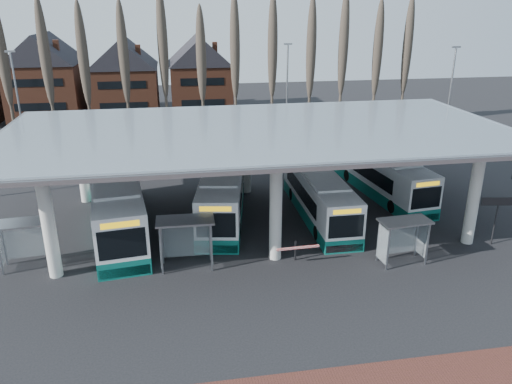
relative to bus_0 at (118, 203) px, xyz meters
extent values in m
plane|color=black|center=(9.14, -8.18, -1.73)|extent=(140.00, 140.00, 0.00)
cylinder|color=beige|center=(-2.86, -5.68, 1.27)|extent=(0.70, 0.70, 6.00)
cylinder|color=beige|center=(-2.86, 5.32, 1.27)|extent=(0.70, 0.70, 6.00)
cylinder|color=beige|center=(9.14, -5.68, 1.27)|extent=(0.70, 0.70, 6.00)
cylinder|color=beige|center=(9.14, 5.32, 1.27)|extent=(0.70, 0.70, 6.00)
cylinder|color=beige|center=(21.14, -5.68, 1.27)|extent=(0.70, 0.70, 6.00)
cylinder|color=beige|center=(21.14, 5.32, 1.27)|extent=(0.70, 0.70, 6.00)
cube|color=gray|center=(9.14, -0.18, 4.52)|extent=(32.00, 16.00, 0.12)
cube|color=silver|center=(9.14, -0.18, 4.59)|extent=(31.50, 15.50, 0.04)
cone|color=#473D33|center=(-12.86, 24.82, 5.52)|extent=(0.36, 0.36, 14.50)
ellipsoid|color=#473D33|center=(-12.86, 24.82, 7.26)|extent=(1.10, 1.10, 11.02)
cone|color=#473D33|center=(-8.86, 24.82, 5.52)|extent=(0.36, 0.36, 14.50)
ellipsoid|color=#473D33|center=(-8.86, 24.82, 7.26)|extent=(1.10, 1.10, 11.02)
cone|color=#473D33|center=(-4.86, 24.82, 5.52)|extent=(0.36, 0.36, 14.50)
ellipsoid|color=#473D33|center=(-4.86, 24.82, 7.26)|extent=(1.10, 1.10, 11.02)
cone|color=#473D33|center=(-0.86, 24.82, 5.52)|extent=(0.36, 0.36, 14.50)
ellipsoid|color=#473D33|center=(-0.86, 24.82, 7.26)|extent=(1.10, 1.10, 11.02)
cone|color=#473D33|center=(3.14, 24.82, 5.52)|extent=(0.36, 0.36, 14.50)
ellipsoid|color=#473D33|center=(3.14, 24.82, 7.26)|extent=(1.10, 1.10, 11.02)
cone|color=#473D33|center=(7.14, 24.82, 5.52)|extent=(0.36, 0.36, 14.50)
ellipsoid|color=#473D33|center=(7.14, 24.82, 7.26)|extent=(1.10, 1.10, 11.02)
cone|color=#473D33|center=(11.14, 24.82, 5.52)|extent=(0.36, 0.36, 14.50)
ellipsoid|color=#473D33|center=(11.14, 24.82, 7.26)|extent=(1.10, 1.10, 11.02)
cone|color=#473D33|center=(15.14, 24.82, 5.52)|extent=(0.36, 0.36, 14.50)
ellipsoid|color=#473D33|center=(15.14, 24.82, 7.26)|extent=(1.10, 1.10, 11.02)
cone|color=#473D33|center=(19.14, 24.82, 5.52)|extent=(0.36, 0.36, 14.50)
ellipsoid|color=#473D33|center=(19.14, 24.82, 7.26)|extent=(1.10, 1.10, 11.02)
cone|color=#473D33|center=(23.14, 24.82, 5.52)|extent=(0.36, 0.36, 14.50)
ellipsoid|color=#473D33|center=(23.14, 24.82, 7.26)|extent=(1.10, 1.10, 11.02)
cone|color=#473D33|center=(27.14, 24.82, 5.52)|extent=(0.36, 0.36, 14.50)
ellipsoid|color=#473D33|center=(27.14, 24.82, 7.26)|extent=(1.10, 1.10, 11.02)
cone|color=#473D33|center=(31.14, 24.82, 5.52)|extent=(0.36, 0.36, 14.50)
ellipsoid|color=#473D33|center=(31.14, 24.82, 7.26)|extent=(1.10, 1.10, 11.02)
cube|color=brown|center=(-11.36, 35.82, 1.77)|extent=(8.00, 10.00, 7.00)
pyramid|color=black|center=(-11.36, 35.82, 8.77)|extent=(8.30, 10.30, 3.50)
cube|color=brown|center=(-1.86, 35.82, 1.77)|extent=(8.00, 10.00, 7.00)
pyramid|color=black|center=(-1.86, 35.82, 8.77)|extent=(8.30, 10.30, 3.50)
cube|color=brown|center=(7.64, 35.82, 1.77)|extent=(8.00, 10.00, 7.00)
pyramid|color=black|center=(7.64, 35.82, 8.77)|extent=(8.30, 10.30, 3.50)
cylinder|color=slate|center=(-8.86, 13.82, 3.27)|extent=(0.16, 0.16, 10.00)
cube|color=slate|center=(-8.86, 13.82, 8.37)|extent=(0.80, 0.15, 0.15)
cylinder|color=slate|center=(15.14, 17.82, 3.27)|extent=(0.16, 0.16, 10.00)
cube|color=slate|center=(15.14, 17.82, 8.37)|extent=(0.80, 0.15, 0.15)
cylinder|color=slate|center=(29.14, 11.82, 3.27)|extent=(0.16, 0.16, 10.00)
cube|color=slate|center=(29.14, 11.82, 8.37)|extent=(0.80, 0.15, 0.15)
cube|color=white|center=(0.01, -0.09, 0.25)|extent=(4.41, 13.41, 3.07)
cube|color=#0C6256|center=(0.01, -0.09, -1.23)|extent=(4.43, 13.43, 0.99)
cube|color=white|center=(0.01, -0.09, 1.84)|extent=(3.48, 8.15, 0.20)
cube|color=black|center=(-0.06, 0.46, 0.36)|extent=(3.99, 9.76, 1.21)
cube|color=black|center=(0.82, -6.59, 0.30)|extent=(2.45, 0.37, 1.65)
cube|color=black|center=(-0.80, 6.42, 0.36)|extent=(2.37, 0.36, 1.32)
cube|color=#E2AC0C|center=(0.82, -6.59, 1.40)|extent=(1.95, 0.30, 0.33)
cube|color=black|center=(0.82, -6.58, -1.34)|extent=(2.65, 0.42, 0.55)
cylinder|color=black|center=(-0.73, -4.38, -1.20)|extent=(0.44, 1.08, 1.05)
cylinder|color=black|center=(1.78, -4.06, -1.20)|extent=(0.44, 1.08, 1.05)
cylinder|color=black|center=(-1.72, 3.57, -1.20)|extent=(0.44, 1.08, 1.05)
cylinder|color=black|center=(0.79, 3.88, -1.20)|extent=(0.44, 1.08, 1.05)
cube|color=white|center=(6.91, 1.23, 0.10)|extent=(4.64, 12.41, 2.83)
cube|color=#0C6256|center=(6.91, 1.23, -1.27)|extent=(4.66, 12.43, 0.91)
cube|color=white|center=(6.91, 1.23, 1.56)|extent=(3.55, 7.58, 0.18)
cube|color=black|center=(7.00, 1.73, 0.20)|extent=(4.09, 9.07, 1.11)
cube|color=black|center=(5.87, -4.73, 0.15)|extent=(2.25, 0.45, 1.52)
cube|color=black|center=(7.96, 7.19, 0.20)|extent=(2.17, 0.44, 1.21)
cube|color=#E2AC0C|center=(5.87, -4.73, 1.16)|extent=(1.79, 0.36, 0.30)
cube|color=black|center=(5.87, -4.72, -1.37)|extent=(2.43, 0.50, 0.51)
cylinder|color=black|center=(5.10, -2.36, -1.24)|extent=(0.45, 1.01, 0.97)
cylinder|color=black|center=(7.40, -2.76, -1.24)|extent=(0.45, 1.01, 0.97)
cylinder|color=black|center=(6.37, 4.92, -1.24)|extent=(0.45, 1.01, 0.97)
cylinder|color=black|center=(8.68, 4.52, -1.24)|extent=(0.45, 1.01, 0.97)
cube|color=white|center=(13.29, -0.25, -0.05)|extent=(2.46, 11.21, 2.61)
cube|color=#0C6256|center=(13.29, -0.25, -1.31)|extent=(2.47, 11.23, 0.84)
cube|color=white|center=(13.29, -0.25, 1.30)|extent=(2.19, 6.73, 0.17)
cube|color=black|center=(13.30, 0.21, 0.05)|extent=(2.47, 8.08, 1.03)
cube|color=black|center=(13.26, -5.83, 0.00)|extent=(2.09, 0.07, 1.40)
cube|color=black|center=(13.33, 5.32, 0.05)|extent=(2.02, 0.07, 1.12)
cube|color=#E2AC0C|center=(13.26, -5.83, 0.93)|extent=(1.67, 0.06, 0.28)
cube|color=black|center=(13.26, -5.82, -1.40)|extent=(2.26, 0.09, 0.47)
cylinder|color=black|center=(12.19, -3.79, -1.28)|extent=(0.27, 0.90, 0.90)
cylinder|color=black|center=(14.35, -3.81, -1.28)|extent=(0.27, 0.90, 0.90)
cylinder|color=black|center=(12.24, 3.02, -1.28)|extent=(0.27, 0.90, 0.90)
cylinder|color=black|center=(14.39, 3.00, -1.28)|extent=(0.27, 0.90, 0.90)
cube|color=white|center=(19.25, 3.20, 0.01)|extent=(3.73, 11.77, 2.70)
cube|color=#0C6256|center=(19.25, 3.20, -1.29)|extent=(3.75, 11.80, 0.87)
cube|color=white|center=(19.25, 3.20, 1.41)|extent=(2.97, 7.15, 0.17)
cube|color=black|center=(19.20, 3.68, 0.11)|extent=(3.41, 8.56, 1.06)
cube|color=black|center=(19.89, -2.53, 0.06)|extent=(2.16, 0.30, 1.45)
cube|color=black|center=(18.61, 8.93, 0.11)|extent=(2.08, 0.29, 1.16)
cube|color=#E2AC0C|center=(19.89, -2.53, 1.02)|extent=(1.72, 0.24, 0.29)
cube|color=black|center=(19.89, -2.52, -1.39)|extent=(2.33, 0.34, 0.48)
cylinder|color=black|center=(18.55, -0.57, -1.26)|extent=(0.37, 0.95, 0.93)
cylinder|color=black|center=(20.76, -0.32, -1.26)|extent=(0.37, 0.95, 0.93)
cylinder|color=black|center=(17.77, 6.43, -1.26)|extent=(0.37, 0.95, 0.93)
cylinder|color=black|center=(19.98, 6.68, -1.26)|extent=(0.37, 0.95, 0.93)
cube|color=gray|center=(-3.22, -4.88, -0.42)|extent=(0.09, 0.09, 2.61)
cube|color=gray|center=(-5.82, -3.96, -0.42)|extent=(0.09, 0.09, 2.61)
cube|color=gray|center=(-3.32, -3.73, -0.42)|extent=(0.09, 0.09, 2.61)
cube|color=gray|center=(-4.52, -4.42, 0.94)|extent=(3.04, 1.72, 0.10)
cube|color=silver|center=(-4.57, -3.79, -0.37)|extent=(2.50, 0.27, 2.09)
cube|color=silver|center=(-5.82, -4.53, -0.37)|extent=(0.15, 1.15, 2.09)
cube|color=silver|center=(-3.22, -4.30, -0.37)|extent=(0.15, 1.15, 2.09)
cube|color=gray|center=(2.78, -6.49, -0.34)|extent=(0.09, 0.09, 2.77)
cube|color=gray|center=(5.44, -6.56, -0.34)|extent=(0.09, 0.09, 2.77)
cube|color=gray|center=(2.81, -5.28, -0.34)|extent=(0.09, 0.09, 2.77)
cube|color=gray|center=(5.47, -5.34, -0.34)|extent=(0.09, 0.09, 2.77)
cube|color=gray|center=(4.13, -5.92, 1.10)|extent=(3.14, 1.63, 0.11)
cube|color=silver|center=(4.14, -5.25, -0.29)|extent=(2.66, 0.11, 2.21)
cube|color=silver|center=(2.74, -5.88, -0.29)|extent=(0.07, 1.22, 2.21)
cube|color=silver|center=(5.51, -5.95, -0.29)|extent=(0.07, 1.22, 2.21)
cube|color=gray|center=(14.88, -8.07, -0.48)|extent=(0.09, 0.09, 2.50)
cube|color=gray|center=(17.27, -7.87, -0.48)|extent=(0.09, 0.09, 2.50)
cube|color=gray|center=(14.78, -6.98, -0.48)|extent=(0.09, 0.09, 2.50)
cube|color=gray|center=(17.18, -6.78, -0.48)|extent=(0.09, 0.09, 2.50)
cube|color=gray|center=(16.03, -7.42, 0.83)|extent=(2.91, 1.63, 0.10)
cube|color=silver|center=(15.98, -6.83, -0.43)|extent=(2.40, 0.24, 2.00)
cube|color=silver|center=(14.78, -7.53, -0.43)|extent=(0.13, 1.10, 2.00)
cube|color=silver|center=(17.27, -7.32, -0.43)|extent=(0.13, 1.10, 2.00)
cylinder|color=black|center=(22.47, -6.17, -0.23)|extent=(0.09, 0.09, 2.99)
cube|color=black|center=(22.47, -6.17, 1.07)|extent=(2.05, 0.42, 0.51)
cube|color=black|center=(10.21, -6.14, -1.11)|extent=(0.09, 0.09, 1.22)
cube|color=red|center=(10.21, -6.70, -0.67)|extent=(2.45, 0.21, 0.11)
camera|label=1|loc=(3.78, -30.65, 11.95)|focal=35.00mm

